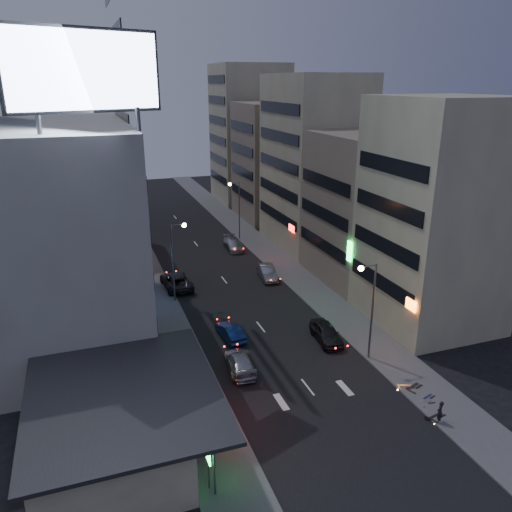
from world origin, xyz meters
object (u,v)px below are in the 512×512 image
parked_car_right_near (326,333)px  road_car_silver (240,362)px  road_car_blue (230,332)px  person (440,412)px  parked_car_right_mid (267,272)px  scooter_black_b (417,375)px  parked_car_right_far (233,244)px  scooter_blue (431,388)px  parked_car_left (176,281)px  scooter_silver_b (414,379)px  scooter_silver_a (433,394)px  scooter_black_a (441,405)px

parked_car_right_near → road_car_silver: size_ratio=0.95×
parked_car_right_near → road_car_blue: bearing=163.1°
parked_car_right_near → road_car_silver: (-8.35, -1.88, -0.08)m
road_car_blue → person: 18.10m
parked_car_right_mid → road_car_silver: (-8.68, -17.05, -0.06)m
scooter_black_b → parked_car_right_far: bearing=-13.1°
parked_car_right_mid → scooter_black_b: size_ratio=2.31×
parked_car_right_mid → scooter_blue: (3.09, -24.69, -0.15)m
parked_car_left → parked_car_right_far: size_ratio=1.15×
parked_car_right_far → scooter_silver_b: bearing=-82.8°
parked_car_right_near → scooter_silver_a: (3.09, -10.15, -0.17)m
person → scooter_black_b: size_ratio=0.78×
parked_car_left → person: person is taller
road_car_silver → parked_car_right_mid: bearing=-110.7°
road_car_silver → scooter_black_a: bearing=145.4°
parked_car_right_far → road_car_silver: bearing=-104.0°
parked_car_right_near → scooter_silver_a: 10.61m
scooter_silver_a → scooter_black_b: 2.13m
scooter_silver_a → scooter_blue: size_ratio=1.01×
scooter_blue → scooter_silver_b: bearing=3.9°
scooter_black_b → scooter_silver_b: size_ratio=1.17×
road_car_silver → scooter_black_b: 13.20m
scooter_blue → road_car_silver: bearing=39.3°
scooter_silver_a → scooter_silver_b: scooter_silver_b is taller
parked_car_left → road_car_blue: 12.93m
parked_car_left → scooter_silver_b: 27.24m
parked_car_right_far → person: bearing=-84.8°
scooter_silver_a → road_car_silver: bearing=59.7°
road_car_silver → scooter_black_a: size_ratio=2.70×
parked_car_right_near → scooter_silver_a: size_ratio=2.84×
parked_car_right_mid → road_car_blue: parked_car_right_mid is taller
road_car_silver → parked_car_right_far: bearing=-99.9°
parked_car_right_far → scooter_silver_a: bearing=-82.8°
scooter_silver_a → scooter_blue: 0.72m
road_car_silver → scooter_black_b: bearing=158.4°
parked_car_right_near → parked_car_left: size_ratio=0.79×
road_car_blue → scooter_black_b: road_car_blue is taller
parked_car_right_mid → road_car_silver: 19.14m
parked_car_right_far → road_car_silver: parked_car_right_far is taller
road_car_silver → scooter_silver_a: size_ratio=2.98×
scooter_black_a → road_car_blue: bearing=23.4°
scooter_blue → scooter_black_b: size_ratio=0.80×
road_car_silver → scooter_black_a: (11.07, -9.58, -0.03)m
parked_car_right_far → person: 38.64m
parked_car_right_near → scooter_black_b: size_ratio=2.30×
person → scooter_blue: size_ratio=0.98×
parked_car_right_mid → scooter_silver_a: parked_car_right_mid is taller
parked_car_right_far → parked_car_left: bearing=-130.7°
parked_car_right_far → road_car_blue: bearing=-105.6°
parked_car_right_near → scooter_black_a: 11.77m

